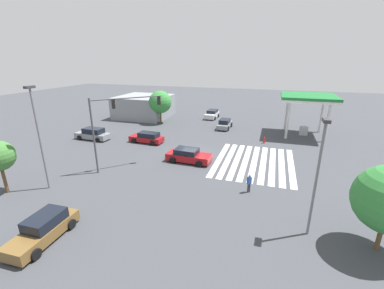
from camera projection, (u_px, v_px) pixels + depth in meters
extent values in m
plane|color=#3D3F44|center=(192.00, 155.00, 30.00)|extent=(141.07, 141.07, 0.00)
cube|color=silver|center=(291.00, 166.00, 26.88)|extent=(10.56, 0.60, 0.01)
cube|color=silver|center=(282.00, 165.00, 27.15)|extent=(10.56, 0.60, 0.01)
cube|color=silver|center=(272.00, 164.00, 27.42)|extent=(10.56, 0.60, 0.01)
cube|color=silver|center=(263.00, 163.00, 27.69)|extent=(10.56, 0.60, 0.01)
cube|color=silver|center=(254.00, 162.00, 27.96)|extent=(10.56, 0.60, 0.01)
cube|color=silver|center=(245.00, 161.00, 28.23)|extent=(10.56, 0.60, 0.01)
cube|color=silver|center=(237.00, 160.00, 28.51)|extent=(10.56, 0.60, 0.01)
cube|color=silver|center=(228.00, 159.00, 28.78)|extent=(10.56, 0.60, 0.01)
cube|color=silver|center=(220.00, 158.00, 29.05)|extent=(10.56, 0.60, 0.01)
cylinder|color=#47474C|center=(94.00, 137.00, 24.24)|extent=(0.18, 0.18, 7.37)
cylinder|color=#47474C|center=(128.00, 98.00, 24.67)|extent=(5.04, 5.04, 0.12)
cube|color=black|center=(113.00, 104.00, 24.21)|extent=(0.40, 0.40, 0.84)
sphere|color=red|center=(115.00, 104.00, 24.28)|extent=(0.16, 0.16, 0.16)
cube|color=black|center=(159.00, 101.00, 26.20)|extent=(0.40, 0.40, 0.84)
sphere|color=gold|center=(160.00, 100.00, 26.27)|extent=(0.16, 0.16, 0.16)
cube|color=maroon|center=(189.00, 157.00, 27.94)|extent=(2.15, 4.90, 0.73)
cube|color=black|center=(187.00, 151.00, 27.82)|extent=(1.85, 2.51, 0.55)
cylinder|color=black|center=(205.00, 157.00, 28.40)|extent=(0.25, 0.70, 0.69)
cylinder|color=black|center=(199.00, 164.00, 26.64)|extent=(0.25, 0.70, 0.69)
cylinder|color=black|center=(180.00, 154.00, 29.37)|extent=(0.25, 0.70, 0.69)
cylinder|color=black|center=(173.00, 160.00, 27.61)|extent=(0.25, 0.70, 0.69)
cube|color=gray|center=(225.00, 125.00, 41.25)|extent=(4.29, 1.80, 0.67)
cube|color=black|center=(225.00, 121.00, 40.98)|extent=(2.31, 1.57, 0.65)
cylinder|color=black|center=(221.00, 124.00, 42.75)|extent=(0.71, 0.24, 0.70)
cylinder|color=black|center=(231.00, 125.00, 42.22)|extent=(0.71, 0.24, 0.70)
cylinder|color=black|center=(217.00, 128.00, 40.40)|extent=(0.71, 0.24, 0.70)
cylinder|color=black|center=(228.00, 129.00, 39.87)|extent=(0.71, 0.24, 0.70)
cube|color=gray|center=(93.00, 135.00, 35.69)|extent=(1.95, 4.96, 0.72)
cube|color=black|center=(93.00, 131.00, 35.40)|extent=(1.69, 2.77, 0.71)
cylinder|color=black|center=(80.00, 138.00, 35.44)|extent=(0.25, 0.66, 0.65)
cylinder|color=black|center=(89.00, 134.00, 37.05)|extent=(0.25, 0.66, 0.65)
cylinder|color=black|center=(98.00, 140.00, 34.47)|extent=(0.25, 0.66, 0.65)
cylinder|color=black|center=(106.00, 136.00, 36.08)|extent=(0.25, 0.66, 0.65)
cube|color=brown|center=(43.00, 233.00, 15.85)|extent=(4.68, 1.85, 0.72)
cube|color=black|center=(45.00, 220.00, 15.92)|extent=(2.40, 1.60, 0.69)
cylinder|color=black|center=(36.00, 254.00, 14.39)|extent=(0.67, 0.24, 0.66)
cylinder|color=black|center=(12.00, 248.00, 14.83)|extent=(0.67, 0.24, 0.66)
cylinder|color=black|center=(72.00, 224.00, 17.00)|extent=(0.67, 0.24, 0.66)
cylinder|color=black|center=(50.00, 220.00, 17.44)|extent=(0.67, 0.24, 0.66)
cube|color=maroon|center=(146.00, 139.00, 34.35)|extent=(1.96, 4.64, 0.63)
cube|color=black|center=(149.00, 135.00, 34.02)|extent=(1.67, 2.72, 0.59)
cylinder|color=black|center=(134.00, 141.00, 34.12)|extent=(0.26, 0.70, 0.69)
cylinder|color=black|center=(141.00, 137.00, 35.64)|extent=(0.26, 0.70, 0.69)
cylinder|color=black|center=(153.00, 143.00, 33.16)|extent=(0.26, 0.70, 0.69)
cylinder|color=black|center=(159.00, 139.00, 34.68)|extent=(0.26, 0.70, 0.69)
cube|color=silver|center=(212.00, 115.00, 48.16)|extent=(4.31, 1.94, 0.79)
cube|color=black|center=(212.00, 111.00, 48.27)|extent=(2.58, 1.71, 0.54)
cylinder|color=black|center=(215.00, 118.00, 46.77)|extent=(0.69, 0.24, 0.69)
cylinder|color=black|center=(205.00, 117.00, 47.35)|extent=(0.69, 0.24, 0.69)
cylinder|color=black|center=(218.00, 115.00, 49.13)|extent=(0.69, 0.24, 0.69)
cylinder|color=black|center=(209.00, 115.00, 49.71)|extent=(0.69, 0.24, 0.69)
cube|color=silver|center=(308.00, 99.00, 36.08)|extent=(7.12, 7.12, 0.35)
cube|color=#196B2D|center=(308.00, 96.00, 35.97)|extent=(7.27, 7.27, 0.36)
cube|color=#B2B2B7|center=(303.00, 131.00, 37.58)|extent=(0.70, 1.10, 1.30)
cylinder|color=silver|center=(327.00, 123.00, 34.00)|extent=(0.36, 0.36, 5.16)
cylinder|color=silver|center=(322.00, 115.00, 38.50)|extent=(0.36, 0.36, 5.16)
cylinder|color=silver|center=(288.00, 120.00, 35.42)|extent=(0.36, 0.36, 5.16)
cylinder|color=silver|center=(287.00, 113.00, 39.93)|extent=(0.36, 0.36, 5.16)
cube|color=gray|center=(144.00, 106.00, 48.95)|extent=(9.19, 9.19, 3.97)
cylinder|color=#38383D|center=(248.00, 188.00, 21.56)|extent=(0.14, 0.14, 0.79)
cylinder|color=#38383D|center=(249.00, 188.00, 21.63)|extent=(0.14, 0.14, 0.79)
cube|color=#284C93|center=(249.00, 180.00, 21.37)|extent=(0.41, 0.41, 0.62)
sphere|color=#8C6647|center=(250.00, 176.00, 21.23)|extent=(0.21, 0.21, 0.21)
cylinder|color=slate|center=(316.00, 182.00, 15.40)|extent=(0.16, 0.16, 7.39)
cube|color=#333338|center=(326.00, 121.00, 14.19)|extent=(0.80, 0.36, 0.20)
cylinder|color=slate|center=(40.00, 141.00, 21.06)|extent=(0.16, 0.16, 8.56)
cube|color=#333338|center=(29.00, 87.00, 19.66)|extent=(0.80, 0.36, 0.20)
cylinder|color=brown|center=(161.00, 117.00, 44.49)|extent=(0.26, 0.26, 2.02)
sphere|color=#337F38|center=(160.00, 102.00, 43.64)|extent=(3.83, 3.83, 3.83)
cylinder|color=brown|center=(379.00, 237.00, 14.97)|extent=(0.26, 0.26, 1.72)
cylinder|color=brown|center=(5.00, 180.00, 21.33)|extent=(0.26, 0.26, 2.25)
cylinder|color=red|center=(264.00, 141.00, 34.07)|extent=(0.22, 0.22, 0.70)
sphere|color=red|center=(264.00, 138.00, 33.94)|extent=(0.20, 0.20, 0.20)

